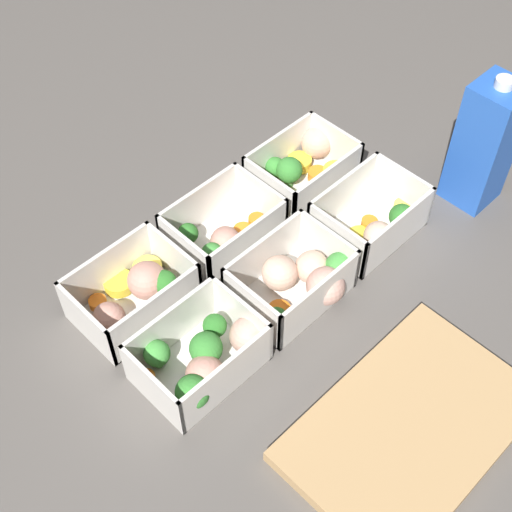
{
  "coord_description": "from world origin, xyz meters",
  "views": [
    {
      "loc": [
        0.41,
        0.42,
        0.74
      ],
      "look_at": [
        0.0,
        0.0,
        0.02
      ],
      "focal_mm": 50.0,
      "sensor_mm": 36.0,
      "label": 1
    }
  ],
  "objects": [
    {
      "name": "ground_plane",
      "position": [
        0.0,
        0.0,
        0.0
      ],
      "size": [
        4.0,
        4.0,
        0.0
      ],
      "primitive_type": "plane",
      "color": "#56514C"
    },
    {
      "name": "container_near_left",
      "position": [
        -0.16,
        -0.07,
        0.02
      ],
      "size": [
        0.17,
        0.12,
        0.07
      ],
      "color": "silver",
      "rests_on": "ground_plane"
    },
    {
      "name": "container_far_left",
      "position": [
        -0.15,
        0.07,
        0.03
      ],
      "size": [
        0.16,
        0.11,
        0.07
      ],
      "color": "silver",
      "rests_on": "ground_plane"
    },
    {
      "name": "container_near_center",
      "position": [
        0.0,
        -0.06,
        0.02
      ],
      "size": [
        0.15,
        0.11,
        0.07
      ],
      "color": "silver",
      "rests_on": "ground_plane"
    },
    {
      "name": "container_far_center",
      "position": [
        -0.01,
        0.07,
        0.03
      ],
      "size": [
        0.15,
        0.12,
        0.07
      ],
      "color": "silver",
      "rests_on": "ground_plane"
    },
    {
      "name": "container_far_right",
      "position": [
        0.15,
        0.07,
        0.03
      ],
      "size": [
        0.16,
        0.11,
        0.07
      ],
      "color": "silver",
      "rests_on": "ground_plane"
    },
    {
      "name": "juice_carton",
      "position": [
        -0.31,
        0.12,
        0.1
      ],
      "size": [
        0.07,
        0.07,
        0.2
      ],
      "color": "blue",
      "rests_on": "ground_plane"
    },
    {
      "name": "container_near_right",
      "position": [
        0.15,
        -0.06,
        0.03
      ],
      "size": [
        0.14,
        0.12,
        0.07
      ],
      "color": "silver",
      "rests_on": "ground_plane"
    },
    {
      "name": "cutting_board",
      "position": [
        0.04,
        0.29,
        0.01
      ],
      "size": [
        0.28,
        0.18,
        0.02
      ],
      "color": "tan",
      "rests_on": "ground_plane"
    }
  ]
}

